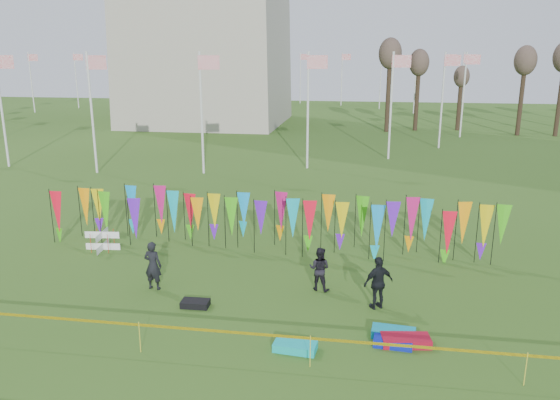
# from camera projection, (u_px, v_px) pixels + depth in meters

# --- Properties ---
(ground) EXTENTS (160.00, 160.00, 0.00)m
(ground) POSITION_uv_depth(u_px,v_px,m) (219.00, 331.00, 16.01)
(ground) COLOR #2E4F16
(ground) RESTS_ON ground
(flagpole_ring) EXTENTS (57.40, 56.16, 8.00)m
(flagpole_ring) POSITION_uv_depth(u_px,v_px,m) (210.00, 88.00, 62.85)
(flagpole_ring) COLOR silver
(flagpole_ring) RESTS_ON ground
(banner_row) EXTENTS (18.64, 0.64, 2.30)m
(banner_row) POSITION_uv_depth(u_px,v_px,m) (270.00, 216.00, 22.39)
(banner_row) COLOR black
(banner_row) RESTS_ON ground
(caution_tape_near) EXTENTS (26.00, 0.02, 0.90)m
(caution_tape_near) POSITION_uv_depth(u_px,v_px,m) (196.00, 331.00, 14.43)
(caution_tape_near) COLOR yellow
(caution_tape_near) RESTS_ON ground
(box_kite) EXTENTS (0.73, 0.73, 0.81)m
(box_kite) POSITION_uv_depth(u_px,v_px,m) (102.00, 241.00, 22.48)
(box_kite) COLOR red
(box_kite) RESTS_ON ground
(person_left) EXTENTS (0.67, 0.52, 1.72)m
(person_left) POSITION_uv_depth(u_px,v_px,m) (153.00, 265.00, 18.65)
(person_left) COLOR black
(person_left) RESTS_ON ground
(person_mid) EXTENTS (0.83, 0.61, 1.53)m
(person_mid) POSITION_uv_depth(u_px,v_px,m) (319.00, 269.00, 18.61)
(person_mid) COLOR black
(person_mid) RESTS_ON ground
(person_right) EXTENTS (1.17, 1.01, 1.74)m
(person_right) POSITION_uv_depth(u_px,v_px,m) (378.00, 283.00, 17.23)
(person_right) COLOR black
(person_right) RESTS_ON ground
(kite_bag_turquoise) EXTENTS (1.21, 0.69, 0.23)m
(kite_bag_turquoise) POSITION_uv_depth(u_px,v_px,m) (295.00, 346.00, 14.93)
(kite_bag_turquoise) COLOR #0CC0C0
(kite_bag_turquoise) RESTS_ON ground
(kite_bag_blue) EXTENTS (1.10, 0.64, 0.22)m
(kite_bag_blue) POSITION_uv_depth(u_px,v_px,m) (393.00, 342.00, 15.18)
(kite_bag_blue) COLOR #0A1DB1
(kite_bag_blue) RESTS_ON ground
(kite_bag_red) EXTENTS (1.42, 0.80, 0.25)m
(kite_bag_red) POSITION_uv_depth(u_px,v_px,m) (406.00, 341.00, 15.23)
(kite_bag_red) COLOR #A90B23
(kite_bag_red) RESTS_ON ground
(kite_bag_black) EXTENTS (0.90, 0.54, 0.21)m
(kite_bag_black) POSITION_uv_depth(u_px,v_px,m) (195.00, 304.00, 17.52)
(kite_bag_black) COLOR black
(kite_bag_black) RESTS_ON ground
(kite_bag_teal) EXTENTS (1.29, 0.70, 0.24)m
(kite_bag_teal) POSITION_uv_depth(u_px,v_px,m) (394.00, 333.00, 15.65)
(kite_bag_teal) COLOR #0C92AE
(kite_bag_teal) RESTS_ON ground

